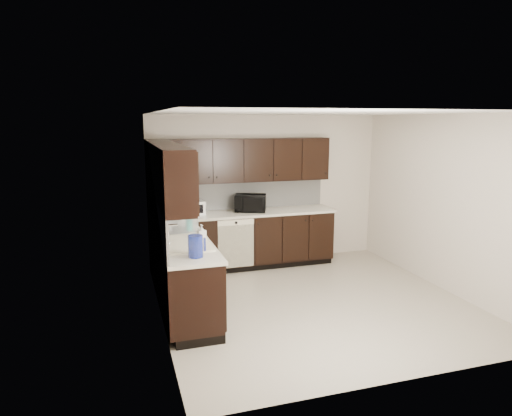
{
  "coord_description": "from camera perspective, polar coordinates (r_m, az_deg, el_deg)",
  "views": [
    {
      "loc": [
        -2.45,
        -5.31,
        2.41
      ],
      "look_at": [
        -0.62,
        0.6,
        1.21
      ],
      "focal_mm": 32.0,
      "sensor_mm": 36.0,
      "label": 1
    }
  ],
  "objects": [
    {
      "name": "dishwasher",
      "position": [
        7.19,
        -2.52,
        -4.1
      ],
      "size": [
        0.58,
        0.04,
        0.78
      ],
      "color": "beige",
      "rests_on": "lower_cabinets"
    },
    {
      "name": "countertop",
      "position": [
        6.75,
        -4.44,
        -1.86
      ],
      "size": [
        3.03,
        2.83,
        0.04
      ],
      "color": "beige",
      "rests_on": "lower_cabinets"
    },
    {
      "name": "microwave",
      "position": [
        7.44,
        -0.7,
        0.61
      ],
      "size": [
        0.58,
        0.49,
        0.27
      ],
      "primitive_type": "imported",
      "rotation": [
        0.0,
        0.0,
        -0.36
      ],
      "color": "black",
      "rests_on": "countertop"
    },
    {
      "name": "floor",
      "position": [
        6.33,
        7.13,
        -11.54
      ],
      "size": [
        4.0,
        4.0,
        0.0
      ],
      "primitive_type": "plane",
      "color": "#A59B88",
      "rests_on": "ground"
    },
    {
      "name": "lower_cabinets",
      "position": [
        6.88,
        -4.36,
        -5.97
      ],
      "size": [
        3.0,
        2.8,
        0.9
      ],
      "color": "black",
      "rests_on": "floor"
    },
    {
      "name": "ceiling",
      "position": [
        5.85,
        7.71,
        11.72
      ],
      "size": [
        4.0,
        4.0,
        0.0
      ],
      "primitive_type": "plane",
      "rotation": [
        3.14,
        0.0,
        0.0
      ],
      "color": "white",
      "rests_on": "wall_back"
    },
    {
      "name": "wall_front",
      "position": [
        4.28,
        18.61,
        -5.37
      ],
      "size": [
        4.0,
        0.02,
        2.5
      ],
      "primitive_type": "cube",
      "color": "beige",
      "rests_on": "floor"
    },
    {
      "name": "upper_cabinets",
      "position": [
        6.68,
        -5.52,
        5.39
      ],
      "size": [
        3.0,
        2.8,
        0.7
      ],
      "color": "black",
      "rests_on": "wall_back"
    },
    {
      "name": "blue_pitcher",
      "position": [
        5.01,
        -7.57,
        -4.76
      ],
      "size": [
        0.18,
        0.18,
        0.24
      ],
      "primitive_type": "cylinder",
      "rotation": [
        0.0,
        0.0,
        -0.1
      ],
      "color": "navy",
      "rests_on": "countertop"
    },
    {
      "name": "teal_tumbler",
      "position": [
        6.25,
        -8.39,
        -1.79
      ],
      "size": [
        0.11,
        0.11,
        0.21
      ],
      "primitive_type": "cylinder",
      "rotation": [
        0.0,
        0.0,
        -0.2
      ],
      "color": "#0D9485",
      "rests_on": "countertop"
    },
    {
      "name": "wall_back",
      "position": [
        7.8,
        1.31,
        2.38
      ],
      "size": [
        4.0,
        0.02,
        2.5
      ],
      "primitive_type": "cube",
      "color": "beige",
      "rests_on": "floor"
    },
    {
      "name": "paper_towel_roll",
      "position": [
        6.86,
        -9.25,
        -0.41
      ],
      "size": [
        0.14,
        0.14,
        0.28
      ],
      "primitive_type": "cylinder",
      "rotation": [
        0.0,
        0.0,
        -0.15
      ],
      "color": "silver",
      "rests_on": "countertop"
    },
    {
      "name": "storage_bin",
      "position": [
        6.25,
        -9.97,
        -1.88
      ],
      "size": [
        0.55,
        0.42,
        0.21
      ],
      "primitive_type": "cube",
      "rotation": [
        0.0,
        0.0,
        0.06
      ],
      "color": "white",
      "rests_on": "countertop"
    },
    {
      "name": "wall_right",
      "position": [
        7.03,
        22.42,
        0.6
      ],
      "size": [
        0.02,
        4.0,
        2.5
      ],
      "primitive_type": "cube",
      "color": "beige",
      "rests_on": "floor"
    },
    {
      "name": "soap_bottle_b",
      "position": [
        6.27,
        -10.89,
        -1.75
      ],
      "size": [
        0.11,
        0.11,
        0.23
      ],
      "primitive_type": "imported",
      "rotation": [
        0.0,
        0.0,
        -0.3
      ],
      "color": "gray",
      "rests_on": "countertop"
    },
    {
      "name": "sink",
      "position": [
        5.57,
        -8.64,
        -5.12
      ],
      "size": [
        0.54,
        0.82,
        0.42
      ],
      "color": "beige",
      "rests_on": "countertop"
    },
    {
      "name": "soap_bottle_a",
      "position": [
        5.65,
        -6.82,
        -3.12
      ],
      "size": [
        0.11,
        0.11,
        0.21
      ],
      "primitive_type": "imported",
      "rotation": [
        0.0,
        0.0,
        0.18
      ],
      "color": "gray",
      "rests_on": "countertop"
    },
    {
      "name": "backsplash",
      "position": [
        6.86,
        -6.57,
        0.53
      ],
      "size": [
        3.0,
        2.8,
        0.48
      ],
      "color": "#B1B1AD",
      "rests_on": "countertop"
    },
    {
      "name": "toaster_oven",
      "position": [
        7.29,
        -7.83,
        0.03
      ],
      "size": [
        0.36,
        0.28,
        0.21
      ],
      "primitive_type": "cube",
      "rotation": [
        0.0,
        0.0,
        0.11
      ],
      "color": "silver",
      "rests_on": "countertop"
    },
    {
      "name": "wall_left",
      "position": [
        5.46,
        -12.08,
        -1.58
      ],
      "size": [
        0.02,
        4.0,
        2.5
      ],
      "primitive_type": "cube",
      "color": "beige",
      "rests_on": "floor"
    }
  ]
}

